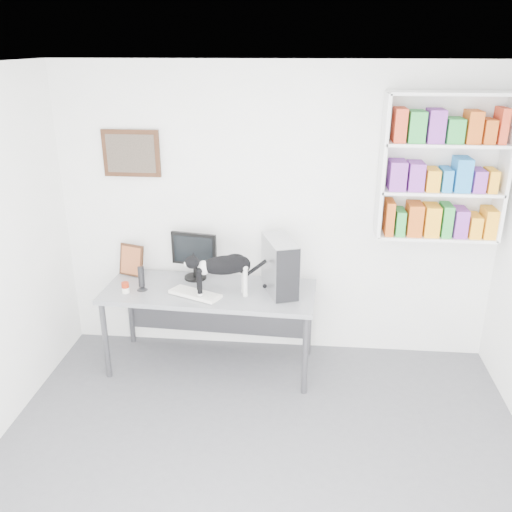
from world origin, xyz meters
name	(u,v)px	position (x,y,z in m)	size (l,w,h in m)	color
room	(255,318)	(0.00, 0.00, 1.35)	(4.01, 4.01, 2.70)	#58595E
bookshelf	(443,168)	(1.40, 1.85, 1.85)	(1.03, 0.28, 1.24)	white
wall_art	(131,153)	(-1.30, 1.97, 1.90)	(0.52, 0.04, 0.42)	#452516
desk	(211,328)	(-0.56, 1.56, 0.39)	(1.87, 0.73, 0.78)	gray
monitor	(194,255)	(-0.73, 1.80, 1.01)	(0.43, 0.20, 0.46)	black
keyboard	(195,294)	(-0.66, 1.43, 0.80)	(0.45, 0.17, 0.03)	white
pc_tower	(280,266)	(0.07, 1.59, 1.02)	(0.21, 0.48, 0.48)	#ADADB1
speaker	(141,278)	(-1.15, 1.50, 0.89)	(0.10, 0.10, 0.23)	black
leaning_print	(131,260)	(-1.34, 1.82, 0.93)	(0.25, 0.10, 0.31)	#452516
soup_can	(125,288)	(-1.28, 1.43, 0.83)	(0.07, 0.07, 0.10)	#A0260D
cat	(224,275)	(-0.41, 1.44, 0.97)	(0.63, 0.17, 0.39)	black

